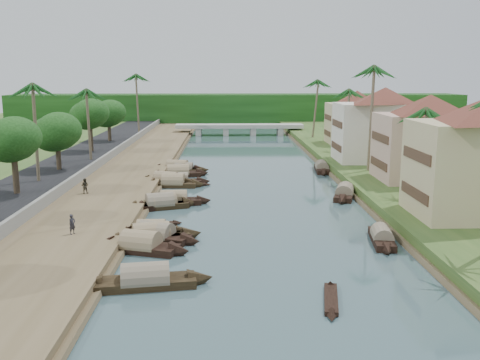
{
  "coord_description": "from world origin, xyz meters",
  "views": [
    {
      "loc": [
        -3.04,
        -45.85,
        13.0
      ],
      "look_at": [
        -1.53,
        10.17,
        2.0
      ],
      "focal_mm": 40.0,
      "sensor_mm": 36.0,
      "label": 1
    }
  ],
  "objects_px": {
    "bridge": "(239,127)",
    "sampan_0": "(145,281)",
    "person_near": "(72,224)",
    "sampan_1": "(141,246)"
  },
  "relations": [
    {
      "from": "sampan_0",
      "to": "sampan_1",
      "type": "relative_size",
      "value": 1.08
    },
    {
      "from": "bridge",
      "to": "person_near",
      "type": "relative_size",
      "value": 17.59
    },
    {
      "from": "sampan_0",
      "to": "sampan_1",
      "type": "distance_m",
      "value": 7.04
    },
    {
      "from": "sampan_1",
      "to": "person_near",
      "type": "xyz_separation_m",
      "value": [
        -5.6,
        2.0,
        1.18
      ]
    },
    {
      "from": "bridge",
      "to": "sampan_0",
      "type": "relative_size",
      "value": 3.15
    },
    {
      "from": "bridge",
      "to": "sampan_0",
      "type": "distance_m",
      "value": 86.62
    },
    {
      "from": "sampan_1",
      "to": "sampan_0",
      "type": "bearing_deg",
      "value": -61.34
    },
    {
      "from": "person_near",
      "to": "sampan_0",
      "type": "bearing_deg",
      "value": -106.02
    },
    {
      "from": "sampan_0",
      "to": "person_near",
      "type": "xyz_separation_m",
      "value": [
        -6.96,
        8.91,
        1.18
      ]
    },
    {
      "from": "sampan_1",
      "to": "person_near",
      "type": "distance_m",
      "value": 6.06
    }
  ]
}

